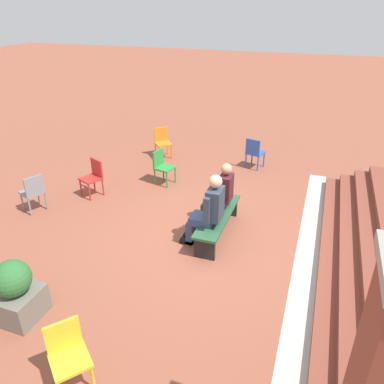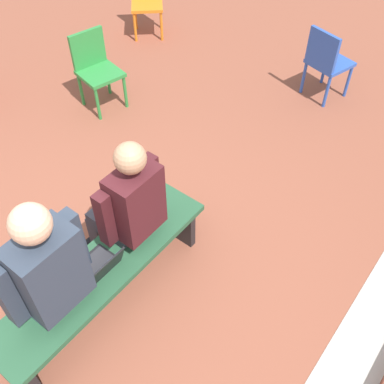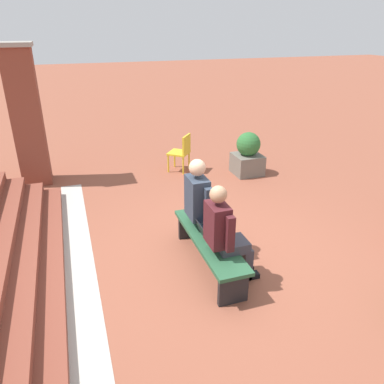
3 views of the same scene
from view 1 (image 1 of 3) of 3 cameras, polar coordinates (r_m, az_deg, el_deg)
name	(u,v)px [view 1 (image 1 of 3)]	position (r m, az deg, el deg)	size (l,w,h in m)	color
ground_plane	(211,238)	(7.22, 2.86, -6.96)	(60.00, 60.00, 0.00)	brown
concrete_strip	(307,252)	(7.15, 17.19, -8.68)	(7.03, 0.40, 0.01)	#B7B2A8
brick_steps	(367,252)	(7.10, 25.11, -8.32)	(6.23, 1.20, 0.60)	brown
bench	(218,219)	(7.14, 3.95, -4.06)	(1.80, 0.44, 0.45)	#285638
person_student	(220,193)	(7.27, 4.30, -0.14)	(0.55, 0.69, 1.35)	#383842
person_adult	(209,209)	(6.64, 2.53, -2.61)	(0.59, 0.75, 1.43)	#384C75
laptop	(218,213)	(7.02, 3.98, -3.23)	(0.32, 0.29, 0.21)	black
plastic_chair_mid_courtyard	(254,151)	(10.13, 9.48, 6.13)	(0.52, 0.52, 0.84)	#2D56B7
plastic_chair_near_bench_left	(68,352)	(4.83, -18.44, -22.13)	(0.59, 0.59, 0.84)	gold
plastic_chair_by_pillar	(162,141)	(10.83, -4.55, 7.80)	(0.59, 0.59, 0.84)	orange
plastic_chair_far_right	(33,191)	(8.55, -23.03, 0.17)	(0.56, 0.56, 0.84)	gray
plastic_chair_foreground	(93,175)	(8.86, -14.80, 2.47)	(0.55, 0.55, 0.84)	red
plastic_chair_far_left	(162,165)	(9.17, -4.57, 4.15)	(0.50, 0.50, 0.84)	#2D893D
planter	(16,292)	(5.90, -25.27, -13.65)	(0.60, 0.60, 0.94)	#6B665B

